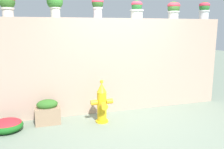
% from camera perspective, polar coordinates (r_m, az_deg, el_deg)
% --- Properties ---
extents(ground_plane, '(24.00, 24.00, 0.00)m').
position_cam_1_polar(ground_plane, '(4.30, 6.03, -13.14)').
color(ground_plane, gray).
extents(stone_wall, '(4.81, 0.35, 1.95)m').
position_cam_1_polar(stone_wall, '(5.12, 0.90, 2.28)').
color(stone_wall, tan).
rests_on(stone_wall, ground).
extents(potted_plant_0, '(0.29, 0.29, 0.41)m').
position_cam_1_polar(potted_plant_0, '(4.87, -23.74, 15.42)').
color(potted_plant_0, beige).
rests_on(potted_plant_0, stone_wall).
extents(potted_plant_1, '(0.32, 0.32, 0.46)m').
position_cam_1_polar(potted_plant_1, '(4.88, -13.47, 16.47)').
color(potted_plant_1, beige).
rests_on(potted_plant_1, stone_wall).
extents(potted_plant_2, '(0.24, 0.24, 0.40)m').
position_cam_1_polar(potted_plant_2, '(5.00, -3.44, 16.15)').
color(potted_plant_2, silver).
rests_on(potted_plant_2, stone_wall).
extents(potted_plant_3, '(0.29, 0.29, 0.37)m').
position_cam_1_polar(potted_plant_3, '(5.21, 5.92, 15.33)').
color(potted_plant_3, silver).
rests_on(potted_plant_3, stone_wall).
extents(potted_plant_4, '(0.28, 0.28, 0.37)m').
position_cam_1_polar(potted_plant_4, '(5.61, 14.49, 14.94)').
color(potted_plant_4, silver).
rests_on(potted_plant_4, stone_wall).
extents(potted_plant_5, '(0.25, 0.25, 0.40)m').
position_cam_1_polar(potted_plant_5, '(6.12, 21.14, 14.37)').
color(potted_plant_5, silver).
rests_on(potted_plant_5, stone_wall).
extents(fire_hydrant, '(0.42, 0.34, 0.81)m').
position_cam_1_polar(fire_hydrant, '(4.51, -2.41, -6.91)').
color(fire_hydrant, gold).
rests_on(fire_hydrant, ground).
extents(flower_bush_left, '(0.54, 0.49, 0.23)m').
position_cam_1_polar(flower_bush_left, '(4.57, -23.81, -10.97)').
color(flower_bush_left, '#195C1C').
rests_on(flower_bush_left, ground).
extents(planter_box, '(0.45, 0.30, 0.46)m').
position_cam_1_polar(planter_box, '(4.66, -15.10, -8.64)').
color(planter_box, '#97795D').
rests_on(planter_box, ground).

